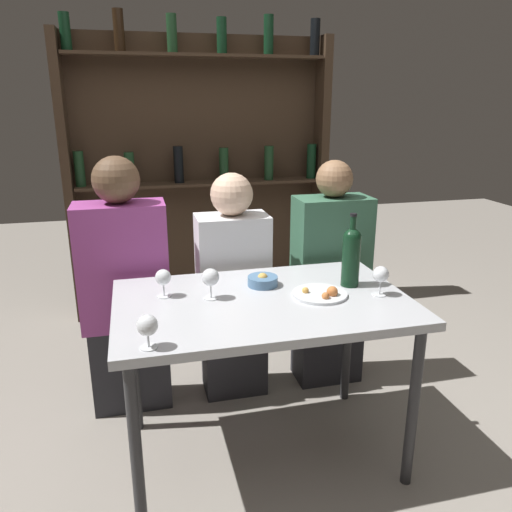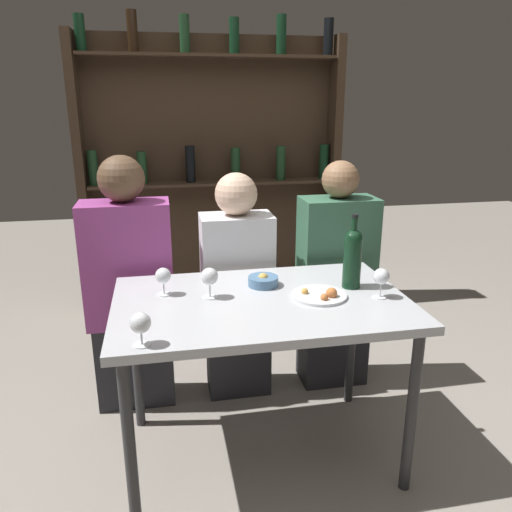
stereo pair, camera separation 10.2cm
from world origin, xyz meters
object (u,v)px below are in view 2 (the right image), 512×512
at_px(wine_glass_0, 140,324).
at_px(wine_glass_1, 381,277).
at_px(wine_glass_2, 209,277).
at_px(food_plate_0, 320,295).
at_px(wine_glass_3, 163,277).
at_px(seated_person_center, 237,292).
at_px(seated_person_right, 335,283).
at_px(seated_person_left, 130,292).
at_px(snack_bowl, 263,281).
at_px(wine_bottle, 353,256).

relative_size(wine_glass_0, wine_glass_1, 0.93).
distance_m(wine_glass_2, food_plate_0, 0.46).
distance_m(wine_glass_3, seated_person_center, 0.62).
bearing_deg(seated_person_right, seated_person_left, 180.00).
height_order(wine_glass_0, seated_person_left, seated_person_left).
bearing_deg(food_plate_0, seated_person_left, 144.37).
xyz_separation_m(wine_glass_0, wine_glass_3, (0.08, 0.44, 0.00)).
height_order(wine_glass_0, food_plate_0, wine_glass_0).
xyz_separation_m(wine_glass_1, wine_glass_3, (-0.87, 0.20, -0.01)).
xyz_separation_m(seated_person_left, seated_person_right, (1.08, 0.00, -0.03)).
bearing_deg(wine_glass_0, wine_glass_3, 79.73).
distance_m(wine_glass_3, food_plate_0, 0.65).
bearing_deg(snack_bowl, seated_person_center, 97.84).
distance_m(snack_bowl, seated_person_right, 0.65).
bearing_deg(seated_person_right, food_plate_0, -115.78).
distance_m(wine_glass_2, seated_person_right, 0.91).
bearing_deg(wine_glass_3, wine_glass_1, -12.84).
xyz_separation_m(wine_bottle, wine_glass_3, (-0.80, 0.06, -0.06)).
relative_size(seated_person_center, seated_person_right, 0.96).
xyz_separation_m(food_plate_0, snack_bowl, (-0.20, 0.18, 0.01)).
bearing_deg(wine_glass_3, wine_glass_2, -20.51).
bearing_deg(snack_bowl, seated_person_left, 146.23).
relative_size(wine_glass_3, seated_person_center, 0.10).
distance_m(seated_person_left, seated_person_right, 1.08).
relative_size(wine_glass_2, seated_person_right, 0.10).
bearing_deg(wine_bottle, seated_person_right, 77.15).
xyz_separation_m(wine_glass_2, seated_person_left, (-0.35, 0.49, -0.23)).
bearing_deg(seated_person_right, snack_bowl, -140.42).
relative_size(wine_bottle, wine_glass_2, 2.50).
bearing_deg(food_plate_0, wine_glass_1, -11.46).
distance_m(wine_glass_2, wine_glass_3, 0.20).
bearing_deg(wine_glass_3, snack_bowl, 3.35).
height_order(wine_bottle, wine_glass_2, wine_bottle).
xyz_separation_m(wine_glass_1, seated_person_center, (-0.50, 0.62, -0.27)).
distance_m(wine_glass_2, snack_bowl, 0.27).
bearing_deg(wine_glass_0, snack_bowl, 42.54).
xyz_separation_m(wine_glass_1, seated_person_left, (-1.04, 0.62, -0.23)).
relative_size(wine_glass_0, wine_glass_2, 0.91).
bearing_deg(wine_glass_2, wine_glass_1, -10.68).
distance_m(wine_glass_0, food_plate_0, 0.77).
relative_size(wine_glass_1, wine_glass_3, 1.07).
distance_m(wine_glass_1, snack_bowl, 0.50).
height_order(wine_glass_3, seated_person_left, seated_person_left).
relative_size(wine_glass_2, seated_person_left, 0.10).
bearing_deg(seated_person_center, snack_bowl, -82.16).
bearing_deg(wine_glass_3, wine_bottle, -4.55).
relative_size(wine_bottle, seated_person_right, 0.26).
bearing_deg(snack_bowl, wine_bottle, -13.45).
relative_size(wine_glass_1, seated_person_left, 0.10).
bearing_deg(wine_glass_1, wine_bottle, 118.67).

